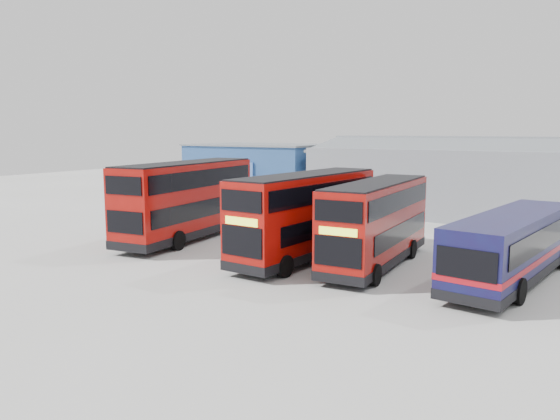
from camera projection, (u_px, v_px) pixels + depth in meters
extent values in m
plane|color=#AEAEA8|center=(288.00, 256.00, 27.75)|extent=(120.00, 120.00, 0.00)
cube|color=navy|center=(261.00, 173.00, 49.86)|extent=(12.00, 8.00, 5.00)
cube|color=slate|center=(261.00, 145.00, 49.49)|extent=(12.30, 8.30, 0.15)
cube|color=#4571C3|center=(234.00, 170.00, 46.36)|extent=(3.96, 0.15, 1.40)
cube|color=gray|center=(525.00, 183.00, 39.84)|extent=(30.00, 12.00, 5.00)
cube|color=slate|center=(521.00, 146.00, 37.11)|extent=(30.50, 6.33, 1.29)
cube|color=slate|center=(533.00, 145.00, 41.78)|extent=(30.50, 6.33, 1.29)
cube|color=#990D08|center=(187.00, 199.00, 31.66)|extent=(3.83, 10.88, 4.11)
cube|color=black|center=(188.00, 230.00, 31.93)|extent=(3.87, 10.93, 0.46)
cube|color=black|center=(202.00, 209.00, 30.82)|extent=(1.16, 8.97, 0.96)
cube|color=black|center=(165.00, 206.00, 31.91)|extent=(1.16, 8.97, 0.96)
cube|color=black|center=(205.00, 178.00, 30.93)|extent=(1.29, 9.97, 0.96)
cube|color=black|center=(168.00, 176.00, 32.03)|extent=(1.29, 9.97, 0.96)
cube|color=black|center=(234.00, 198.00, 36.52)|extent=(2.27, 0.33, 1.37)
cube|color=black|center=(233.00, 171.00, 36.26)|extent=(2.27, 0.33, 0.96)
cube|color=#C3D42C|center=(234.00, 185.00, 36.40)|extent=(1.82, 0.27, 0.36)
cube|color=black|center=(125.00, 222.00, 26.97)|extent=(2.22, 0.33, 1.12)
cube|color=black|center=(123.00, 186.00, 26.70)|extent=(2.22, 0.33, 0.91)
cube|color=black|center=(186.00, 163.00, 31.36)|extent=(3.66, 10.71, 0.10)
cylinder|color=black|center=(238.00, 222.00, 34.73)|extent=(0.45, 1.09, 1.06)
cylinder|color=black|center=(205.00, 220.00, 35.76)|extent=(0.45, 1.09, 1.06)
cylinder|color=black|center=(178.00, 240.00, 29.01)|extent=(0.45, 1.09, 1.06)
cylinder|color=black|center=(141.00, 237.00, 30.05)|extent=(0.45, 1.09, 1.06)
cube|color=#990D08|center=(306.00, 214.00, 26.83)|extent=(2.87, 10.09, 3.85)
cube|color=black|center=(306.00, 248.00, 27.09)|extent=(2.91, 10.13, 0.43)
cube|color=black|center=(290.00, 220.00, 27.90)|extent=(0.47, 8.45, 0.90)
cube|color=black|center=(331.00, 224.00, 26.52)|extent=(0.47, 8.45, 0.90)
cube|color=black|center=(286.00, 189.00, 27.36)|extent=(0.52, 9.40, 0.90)
cube|color=black|center=(327.00, 192.00, 25.98)|extent=(0.52, 9.40, 0.90)
cube|color=black|center=(242.00, 242.00, 22.87)|extent=(2.14, 0.15, 1.28)
cube|color=black|center=(241.00, 201.00, 22.62)|extent=(2.14, 0.15, 0.90)
cube|color=#C3D42C|center=(241.00, 221.00, 22.74)|extent=(1.71, 0.12, 0.33)
cube|color=black|center=(353.00, 213.00, 30.96)|extent=(2.09, 0.15, 1.05)
cube|color=black|center=(354.00, 183.00, 30.71)|extent=(2.09, 0.15, 0.86)
cube|color=black|center=(306.00, 175.00, 26.55)|extent=(2.72, 9.94, 0.10)
cylinder|color=black|center=(244.00, 259.00, 24.94)|extent=(0.35, 1.00, 0.99)
cylinder|color=black|center=(285.00, 266.00, 23.64)|extent=(0.35, 1.00, 0.99)
cylinder|color=black|center=(313.00, 238.00, 29.77)|extent=(0.35, 1.00, 0.99)
cylinder|color=black|center=(350.00, 243.00, 28.47)|extent=(0.35, 1.00, 0.99)
cube|color=#990D08|center=(377.00, 222.00, 25.44)|extent=(2.86, 9.49, 3.61)
cube|color=black|center=(376.00, 256.00, 25.67)|extent=(2.89, 9.53, 0.40)
cube|color=black|center=(356.00, 227.00, 26.35)|extent=(0.58, 7.92, 0.85)
cube|color=black|center=(402.00, 231.00, 25.27)|extent=(0.58, 7.92, 0.85)
cube|color=black|center=(354.00, 197.00, 25.82)|extent=(0.64, 8.81, 0.85)
cube|color=black|center=(401.00, 200.00, 24.74)|extent=(0.64, 8.81, 0.85)
cube|color=black|center=(338.00, 252.00, 21.43)|extent=(2.01, 0.18, 1.20)
cube|color=black|center=(338.00, 211.00, 21.20)|extent=(2.01, 0.18, 0.85)
cube|color=#C3D42C|center=(338.00, 232.00, 21.31)|extent=(1.60, 0.14, 0.31)
cube|color=black|center=(405.00, 218.00, 29.60)|extent=(1.96, 0.18, 0.98)
cube|color=black|center=(405.00, 189.00, 29.36)|extent=(1.96, 0.18, 0.80)
cube|color=black|center=(378.00, 183.00, 25.18)|extent=(2.71, 9.35, 0.09)
cylinder|color=black|center=(327.00, 269.00, 23.36)|extent=(0.35, 0.94, 0.93)
cylinder|color=black|center=(375.00, 275.00, 22.34)|extent=(0.35, 0.94, 0.93)
cylinder|color=black|center=(371.00, 245.00, 28.24)|extent=(0.35, 0.94, 0.93)
cylinder|color=black|center=(412.00, 249.00, 27.22)|extent=(0.35, 0.94, 0.93)
cube|color=#0E123D|center=(513.00, 244.00, 22.81)|extent=(3.62, 10.84, 2.56)
cube|color=black|center=(511.00, 270.00, 22.97)|extent=(3.66, 10.88, 0.39)
cube|color=#A60C16|center=(512.00, 255.00, 22.88)|extent=(3.65, 10.87, 0.24)
cube|color=black|center=(543.00, 239.00, 21.77)|extent=(1.07, 8.84, 0.92)
cube|color=black|center=(481.00, 232.00, 23.30)|extent=(1.07, 8.84, 0.92)
cube|color=black|center=(545.00, 223.00, 26.89)|extent=(2.17, 0.30, 1.26)
cube|color=black|center=(466.00, 264.00, 18.69)|extent=(2.12, 0.29, 1.06)
cylinder|color=black|center=(510.00, 251.00, 26.59)|extent=(0.42, 1.03, 1.00)
cylinder|color=black|center=(519.00, 291.00, 19.95)|extent=(0.42, 1.03, 1.00)
cylinder|color=black|center=(457.00, 280.00, 21.40)|extent=(0.42, 1.03, 1.00)
cube|color=white|center=(217.00, 191.00, 45.74)|extent=(2.92, 5.33, 1.92)
cube|color=black|center=(202.00, 191.00, 43.35)|extent=(1.79, 0.39, 0.71)
cube|color=black|center=(197.00, 189.00, 44.58)|extent=(0.22, 0.90, 0.61)
cube|color=black|center=(219.00, 190.00, 43.83)|extent=(0.22, 0.90, 0.61)
cylinder|color=black|center=(197.00, 204.00, 44.64)|extent=(0.37, 0.76, 0.73)
cylinder|color=black|center=(218.00, 205.00, 43.93)|extent=(0.37, 0.76, 0.73)
cylinder|color=black|center=(217.00, 199.00, 47.80)|extent=(0.37, 0.76, 0.73)
cylinder|color=black|center=(237.00, 200.00, 47.09)|extent=(0.37, 0.76, 0.73)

